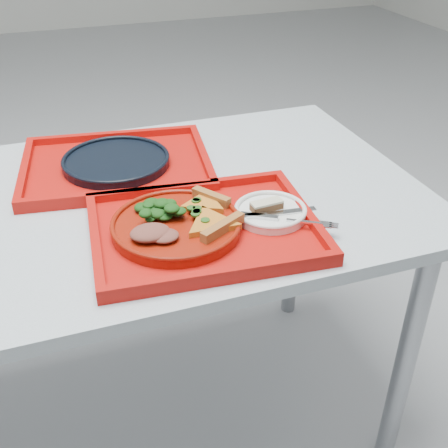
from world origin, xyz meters
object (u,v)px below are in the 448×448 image
Objects in this scene: dessert_bar at (267,205)px; tray_far at (117,167)px; navy_plate at (116,162)px; tray_main at (204,231)px; dinner_plate at (176,227)px.

tray_far is at bearing 122.22° from dessert_bar.
tray_far is at bearing 0.00° from navy_plate.
tray_main is at bearing -71.23° from navy_plate.
dinner_plate is 1.00× the size of navy_plate.
tray_main is 0.36m from navy_plate.
tray_main is 0.14m from dessert_bar.
tray_far is 1.73× the size of navy_plate.
dessert_bar is at bearing -52.78° from navy_plate.
navy_plate is (-0.12, 0.34, 0.01)m from tray_main.
tray_main is 1.73× the size of dinner_plate.
dessert_bar is (0.26, -0.34, 0.03)m from tray_far.
navy_plate is (0.00, 0.00, 0.01)m from tray_far.
dessert_bar is (0.14, 0.01, 0.03)m from tray_main.
tray_main is at bearing -63.41° from tray_far.
tray_far is at bearing 100.52° from dinner_plate.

